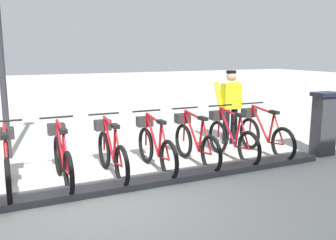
% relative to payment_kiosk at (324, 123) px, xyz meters
% --- Properties ---
extents(ground_plane, '(60.00, 60.00, 0.00)m').
position_rel_payment_kiosk_xyz_m(ground_plane, '(-0.05, 4.84, -0.67)').
color(ground_plane, beige).
extents(dock_rail_base, '(0.44, 8.79, 0.10)m').
position_rel_payment_kiosk_xyz_m(dock_rail_base, '(-0.05, 4.84, -0.62)').
color(dock_rail_base, '#47474C').
rests_on(dock_rail_base, ground).
extents(payment_kiosk, '(0.36, 0.52, 1.28)m').
position_rel_payment_kiosk_xyz_m(payment_kiosk, '(0.00, 0.00, 0.00)').
color(payment_kiosk, '#38383D').
rests_on(payment_kiosk, ground).
extents(bike_docked_0, '(1.72, 0.54, 1.02)m').
position_rel_payment_kiosk_xyz_m(bike_docked_0, '(0.57, 1.04, -0.24)').
color(bike_docked_0, black).
rests_on(bike_docked_0, ground).
extents(bike_docked_1, '(1.72, 0.54, 1.02)m').
position_rel_payment_kiosk_xyz_m(bike_docked_1, '(0.57, 1.84, -0.24)').
color(bike_docked_1, black).
rests_on(bike_docked_1, ground).
extents(bike_docked_2, '(1.72, 0.54, 1.02)m').
position_rel_payment_kiosk_xyz_m(bike_docked_2, '(0.57, 2.64, -0.24)').
color(bike_docked_2, black).
rests_on(bike_docked_2, ground).
extents(bike_docked_3, '(1.72, 0.54, 1.02)m').
position_rel_payment_kiosk_xyz_m(bike_docked_3, '(0.57, 3.44, -0.24)').
color(bike_docked_3, black).
rests_on(bike_docked_3, ground).
extents(bike_docked_4, '(1.72, 0.54, 1.02)m').
position_rel_payment_kiosk_xyz_m(bike_docked_4, '(0.57, 4.24, -0.24)').
color(bike_docked_4, black).
rests_on(bike_docked_4, ground).
extents(bike_docked_5, '(1.72, 0.54, 1.02)m').
position_rel_payment_kiosk_xyz_m(bike_docked_5, '(0.57, 5.04, -0.24)').
color(bike_docked_5, black).
rests_on(bike_docked_5, ground).
extents(bike_docked_6, '(1.72, 0.54, 1.02)m').
position_rel_payment_kiosk_xyz_m(bike_docked_6, '(0.57, 5.84, -0.24)').
color(bike_docked_6, black).
rests_on(bike_docked_6, ground).
extents(worker_near_rack, '(0.50, 0.65, 1.66)m').
position_rel_payment_kiosk_xyz_m(worker_near_rack, '(1.53, 1.20, 0.24)').
color(worker_near_rack, white).
rests_on(worker_near_rack, ground).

